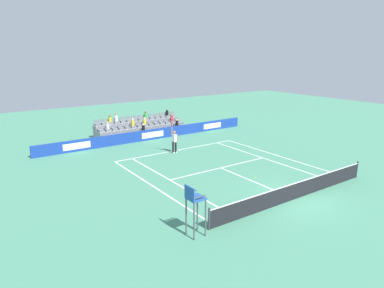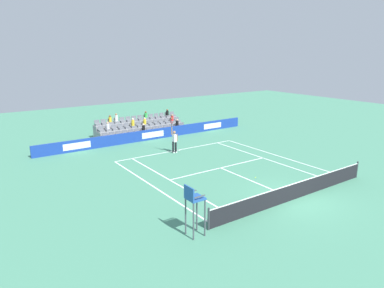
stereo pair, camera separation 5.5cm
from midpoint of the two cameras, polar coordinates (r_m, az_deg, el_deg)
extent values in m
plane|color=#47896B|center=(19.95, 16.54, -8.68)|extent=(80.00, 80.00, 0.00)
cube|color=white|center=(28.37, -2.37, -1.00)|extent=(10.97, 0.10, 0.01)
cube|color=white|center=(24.12, 4.67, -3.93)|extent=(8.23, 0.10, 0.01)
cube|color=white|center=(21.90, 10.02, -6.11)|extent=(0.10, 6.40, 0.01)
cube|color=white|center=(21.51, -3.11, -6.28)|extent=(0.10, 11.89, 0.01)
cube|color=white|center=(26.51, 12.20, -2.48)|extent=(0.10, 11.89, 0.01)
cube|color=white|center=(20.88, -6.33, -7.03)|extent=(0.10, 11.89, 0.01)
cube|color=white|center=(27.50, 14.16, -1.97)|extent=(0.10, 11.89, 0.01)
cube|color=white|center=(28.29, -2.26, -1.04)|extent=(0.10, 0.20, 0.01)
cube|color=#193899|center=(31.92, -6.61, 1.58)|extent=(20.74, 0.20, 0.94)
cube|color=white|center=(35.53, 3.34, 3.02)|extent=(2.21, 0.01, 0.53)
cube|color=white|center=(31.82, -6.51, 1.55)|extent=(2.21, 0.01, 0.53)
cube|color=white|center=(29.30, -18.47, -0.30)|extent=(2.21, 0.01, 0.53)
cylinder|color=#33383D|center=(15.87, 2.73, -12.23)|extent=(0.10, 0.10, 1.07)
cylinder|color=#33383D|center=(24.46, 25.45, -3.80)|extent=(0.10, 0.10, 1.07)
cube|color=black|center=(19.77, 16.64, -7.45)|extent=(11.77, 0.02, 0.92)
cube|color=white|center=(19.60, 16.74, -6.15)|extent=(11.77, 0.04, 0.04)
cylinder|color=black|center=(27.61, -2.75, -0.49)|extent=(0.16, 0.16, 0.90)
cylinder|color=black|center=(27.49, -3.18, -0.56)|extent=(0.16, 0.16, 0.90)
cube|color=white|center=(27.72, -2.74, -1.30)|extent=(0.12, 0.26, 0.08)
cube|color=white|center=(27.60, -3.17, -1.38)|extent=(0.12, 0.26, 0.08)
cube|color=white|center=(27.36, -2.99, 0.99)|extent=(0.23, 0.36, 0.60)
sphere|color=#9E7251|center=(27.26, -3.00, 1.93)|extent=(0.24, 0.24, 0.24)
cylinder|color=#9E7251|center=(27.11, -3.41, 2.18)|extent=(0.09, 0.09, 0.62)
cylinder|color=#9E7251|center=(27.43, -2.54, 1.07)|extent=(0.09, 0.09, 0.56)
cylinder|color=black|center=(27.02, -3.42, 3.11)|extent=(0.04, 0.04, 0.28)
torus|color=red|center=(26.96, -3.43, 3.69)|extent=(0.04, 0.31, 0.31)
sphere|color=#D1E533|center=(26.91, -3.44, 4.28)|extent=(0.07, 0.07, 0.07)
cylinder|color=#474C54|center=(15.69, 0.79, -11.26)|extent=(0.07, 0.07, 1.71)
cylinder|color=#474C54|center=(15.25, 2.13, -12.07)|extent=(0.07, 0.07, 1.71)
cylinder|color=#474C54|center=(15.38, -1.07, -11.82)|extent=(0.07, 0.07, 1.71)
cylinder|color=#474C54|center=(14.94, 0.24, -12.67)|extent=(0.07, 0.07, 1.71)
cube|color=#23519E|center=(14.93, 0.53, -8.88)|extent=(0.70, 0.70, 0.08)
cube|color=#23519E|center=(14.64, -0.50, -8.04)|extent=(0.06, 0.70, 0.55)
cube|color=#474C54|center=(15.10, -0.18, -7.85)|extent=(0.56, 0.05, 0.04)
cube|color=#474C54|center=(14.62, 1.27, -8.65)|extent=(0.56, 0.05, 0.04)
cube|color=gray|center=(32.90, -7.48, 1.49)|extent=(8.68, 0.95, 0.42)
cube|color=slate|center=(34.81, -1.61, 2.88)|extent=(0.48, 0.44, 0.20)
cube|color=slate|center=(34.93, -1.79, 3.34)|extent=(0.48, 0.04, 0.30)
cube|color=slate|center=(34.49, -2.47, 2.75)|extent=(0.48, 0.44, 0.20)
cube|color=slate|center=(34.60, -2.65, 3.22)|extent=(0.48, 0.04, 0.30)
cube|color=slate|center=(34.17, -3.35, 2.63)|extent=(0.48, 0.44, 0.20)
cube|color=slate|center=(34.28, -3.53, 3.09)|extent=(0.48, 0.04, 0.30)
cube|color=slate|center=(33.86, -4.24, 2.50)|extent=(0.48, 0.44, 0.20)
cube|color=slate|center=(33.97, -4.42, 2.97)|extent=(0.48, 0.04, 0.30)
cube|color=slate|center=(33.55, -5.15, 2.36)|extent=(0.48, 0.44, 0.20)
cube|color=slate|center=(33.67, -5.33, 2.84)|extent=(0.48, 0.04, 0.30)
cube|color=slate|center=(33.26, -6.08, 2.23)|extent=(0.48, 0.44, 0.20)
cube|color=slate|center=(33.38, -6.26, 2.71)|extent=(0.48, 0.04, 0.30)
cube|color=slate|center=(32.97, -7.03, 2.09)|extent=(0.48, 0.44, 0.20)
cube|color=slate|center=(33.09, -7.20, 2.57)|extent=(0.48, 0.04, 0.30)
cube|color=slate|center=(32.70, -7.98, 1.95)|extent=(0.48, 0.44, 0.20)
cube|color=slate|center=(32.82, -8.16, 2.44)|extent=(0.48, 0.04, 0.30)
cube|color=slate|center=(32.43, -8.96, 1.80)|extent=(0.48, 0.44, 0.20)
cube|color=slate|center=(32.55, -9.13, 2.30)|extent=(0.48, 0.04, 0.30)
cube|color=slate|center=(32.18, -9.95, 1.66)|extent=(0.48, 0.44, 0.20)
cube|color=slate|center=(32.30, -10.12, 2.15)|extent=(0.48, 0.04, 0.30)
cube|color=slate|center=(31.93, -10.96, 1.50)|extent=(0.48, 0.44, 0.20)
cube|color=slate|center=(32.05, -11.13, 2.01)|extent=(0.48, 0.04, 0.30)
cube|color=slate|center=(31.69, -11.98, 1.35)|extent=(0.48, 0.44, 0.20)
cube|color=slate|center=(31.82, -12.14, 1.86)|extent=(0.48, 0.04, 0.30)
cube|color=slate|center=(31.47, -13.01, 1.20)|extent=(0.48, 0.44, 0.20)
cube|color=slate|center=(31.59, -13.18, 1.71)|extent=(0.48, 0.04, 0.30)
cube|color=slate|center=(31.25, -14.07, 1.04)|extent=(0.48, 0.44, 0.20)
cube|color=slate|center=(31.38, -14.23, 1.55)|extent=(0.48, 0.04, 0.30)
cube|color=gray|center=(33.68, -8.24, 2.15)|extent=(8.68, 0.95, 0.84)
cube|color=slate|center=(35.51, -2.45, 3.80)|extent=(0.48, 0.44, 0.20)
cube|color=slate|center=(35.63, -2.63, 4.25)|extent=(0.48, 0.04, 0.30)
cube|color=slate|center=(35.19, -3.31, 3.69)|extent=(0.48, 0.44, 0.20)
cube|color=slate|center=(35.31, -3.48, 4.14)|extent=(0.48, 0.04, 0.30)
cube|color=slate|center=(34.88, -4.18, 3.57)|extent=(0.48, 0.44, 0.20)
cube|color=slate|center=(35.00, -4.35, 4.03)|extent=(0.48, 0.04, 0.30)
cube|color=slate|center=(34.57, -5.06, 3.45)|extent=(0.48, 0.44, 0.20)
cube|color=slate|center=(34.70, -5.24, 3.91)|extent=(0.48, 0.04, 0.30)
cube|color=slate|center=(34.28, -5.96, 3.33)|extent=(0.48, 0.44, 0.20)
cube|color=slate|center=(34.40, -6.13, 3.79)|extent=(0.48, 0.04, 0.30)
cube|color=slate|center=(33.99, -6.88, 3.20)|extent=(0.48, 0.44, 0.20)
cube|color=slate|center=(34.11, -7.05, 3.67)|extent=(0.48, 0.04, 0.30)
cube|color=slate|center=(33.71, -7.81, 3.08)|extent=(0.48, 0.44, 0.20)
cube|color=slate|center=(33.84, -7.98, 3.55)|extent=(0.48, 0.04, 0.30)
cube|color=slate|center=(33.44, -8.75, 2.94)|extent=(0.48, 0.44, 0.20)
cube|color=slate|center=(33.57, -8.92, 3.42)|extent=(0.48, 0.04, 0.30)
cube|color=slate|center=(33.18, -9.71, 2.81)|extent=(0.48, 0.44, 0.20)
cube|color=slate|center=(33.31, -9.88, 3.29)|extent=(0.48, 0.04, 0.30)
cube|color=slate|center=(32.93, -10.69, 2.67)|extent=(0.48, 0.44, 0.20)
cube|color=slate|center=(33.06, -10.85, 3.16)|extent=(0.48, 0.04, 0.30)
cube|color=slate|center=(32.69, -11.68, 2.53)|extent=(0.48, 0.44, 0.20)
cube|color=slate|center=(32.82, -11.84, 3.02)|extent=(0.48, 0.04, 0.30)
cube|color=slate|center=(32.46, -12.68, 2.39)|extent=(0.48, 0.44, 0.20)
cube|color=slate|center=(32.59, -12.84, 2.88)|extent=(0.48, 0.04, 0.30)
cube|color=slate|center=(32.24, -13.70, 2.24)|extent=(0.48, 0.44, 0.20)
cube|color=slate|center=(32.37, -13.85, 2.74)|extent=(0.48, 0.04, 0.30)
cube|color=slate|center=(32.03, -14.73, 2.10)|extent=(0.48, 0.44, 0.20)
cube|color=slate|center=(32.16, -14.88, 2.59)|extent=(0.48, 0.04, 0.30)
cube|color=gray|center=(34.47, -8.97, 2.77)|extent=(8.68, 0.95, 1.26)
cube|color=slate|center=(36.23, -3.27, 4.69)|extent=(0.48, 0.44, 0.20)
cube|color=slate|center=(36.35, -3.44, 5.12)|extent=(0.48, 0.04, 0.30)
cube|color=slate|center=(35.91, -4.11, 4.58)|extent=(0.48, 0.44, 0.20)
cube|color=slate|center=(36.04, -4.29, 5.02)|extent=(0.48, 0.04, 0.30)
cube|color=slate|center=(35.61, -4.97, 4.48)|extent=(0.48, 0.44, 0.20)
cube|color=slate|center=(35.73, -5.14, 4.92)|extent=(0.48, 0.04, 0.30)
cube|color=slate|center=(35.31, -5.85, 4.37)|extent=(0.48, 0.44, 0.20)
cube|color=slate|center=(35.44, -6.02, 4.81)|extent=(0.48, 0.04, 0.30)
cube|color=slate|center=(35.02, -6.74, 4.25)|extent=(0.48, 0.44, 0.20)
cube|color=slate|center=(35.15, -6.90, 4.70)|extent=(0.48, 0.04, 0.30)
cube|color=slate|center=(34.74, -7.64, 4.14)|extent=(0.48, 0.44, 0.20)
cube|color=slate|center=(34.87, -7.80, 4.59)|extent=(0.48, 0.04, 0.30)
cube|color=slate|center=(34.46, -8.56, 4.02)|extent=(0.48, 0.44, 0.20)
cube|color=slate|center=(34.59, -8.72, 4.48)|extent=(0.48, 0.04, 0.30)
cube|color=slate|center=(34.20, -9.49, 3.90)|extent=(0.48, 0.44, 0.20)
cube|color=slate|center=(34.33, -9.65, 4.36)|extent=(0.48, 0.04, 0.30)
cube|color=slate|center=(33.95, -10.43, 3.77)|extent=(0.48, 0.44, 0.20)
cube|color=slate|center=(34.08, -10.59, 4.24)|extent=(0.48, 0.04, 0.30)
cube|color=slate|center=(33.70, -11.39, 3.64)|extent=(0.48, 0.44, 0.20)
cube|color=slate|center=(33.84, -11.55, 4.11)|extent=(0.48, 0.04, 0.30)
cube|color=slate|center=(33.47, -12.36, 3.51)|extent=(0.48, 0.44, 0.20)
cube|color=slate|center=(33.60, -12.52, 3.99)|extent=(0.48, 0.04, 0.30)
cube|color=slate|center=(33.24, -13.35, 3.38)|extent=(0.48, 0.44, 0.20)
cube|color=slate|center=(33.38, -13.50, 3.86)|extent=(0.48, 0.04, 0.30)
cube|color=slate|center=(33.03, -14.34, 3.24)|extent=(0.48, 0.44, 0.20)
cube|color=slate|center=(33.16, -14.50, 3.72)|extent=(0.48, 0.04, 0.30)
cube|color=slate|center=(32.82, -15.36, 3.11)|extent=(0.48, 0.44, 0.20)
cube|color=slate|center=(32.96, -15.50, 3.59)|extent=(0.48, 0.04, 0.30)
cylinder|color=white|center=(33.44, -12.43, 4.15)|extent=(0.28, 0.28, 0.55)
sphere|color=#9E7251|center=(33.38, -12.47, 4.78)|extent=(0.20, 0.20, 0.20)
cylinder|color=yellow|center=(33.23, -13.41, 3.93)|extent=(0.28, 0.28, 0.44)
sphere|color=brown|center=(33.17, -13.44, 4.48)|extent=(0.20, 0.20, 0.20)
cylinder|color=black|center=(34.45, -2.52, 3.36)|extent=(0.28, 0.28, 0.53)
sphere|color=#D3A884|center=(34.38, -2.53, 3.96)|extent=(0.20, 0.20, 0.20)
cylinder|color=white|center=(32.22, -13.76, 2.83)|extent=(0.28, 0.28, 0.46)
sphere|color=#D3A884|center=(32.15, -13.80, 3.41)|extent=(0.20, 0.20, 0.20)
cylinder|color=black|center=(35.90, -4.17, 5.10)|extent=(0.28, 0.28, 0.44)
sphere|color=brown|center=(35.85, -4.18, 5.61)|extent=(0.20, 0.20, 0.20)
cylinder|color=green|center=(34.72, -7.70, 4.69)|extent=(0.28, 0.28, 0.46)
sphere|color=brown|center=(34.66, -7.71, 5.23)|extent=(0.20, 0.20, 0.20)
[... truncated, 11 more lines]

